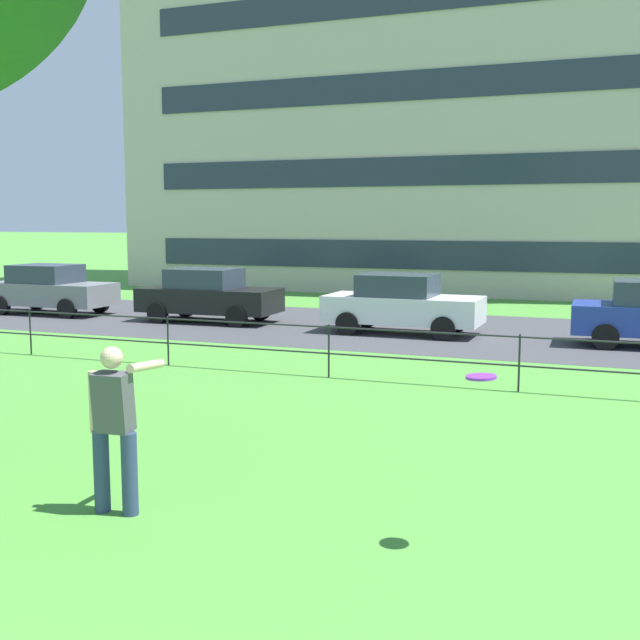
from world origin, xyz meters
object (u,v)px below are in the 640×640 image
Objects in this scene: person_thrower at (115,424)px; car_black_far_left at (208,295)px; apartment_building_background at (436,63)px; car_white_left at (402,304)px; frisbee at (481,377)px; car_grey_right at (49,289)px.

person_thrower reaches higher than car_black_far_left.
car_white_left is at bearing -79.89° from apartment_building_background.
apartment_building_background is (-3.32, 28.43, 8.81)m from person_thrower.
car_black_far_left is 5.84m from car_white_left.
car_black_far_left is at bearing 115.49° from person_thrower.
car_black_far_left is at bearing -101.80° from apartment_building_background.
apartment_building_background reaches higher than car_black_far_left.
person_thrower is at bearing -173.63° from frisbee.
car_grey_right is at bearing -179.35° from car_black_far_left.
car_white_left is at bearing -1.13° from car_grey_right.
car_grey_right is (-15.59, 13.05, -0.80)m from frisbee.
car_black_far_left and car_white_left have the same top height.
person_thrower is at bearing -83.33° from apartment_building_background.
frisbee is at bearing -72.04° from car_white_left.
apartment_building_background is (-6.87, 28.03, 8.15)m from frisbee.
person_thrower is 14.97m from car_black_far_left.
car_white_left is at bearing 107.96° from frisbee.
car_grey_right is at bearing 178.87° from car_white_left.
apartment_building_background is at bearing 103.77° from frisbee.
car_black_far_left is 1.01× the size of car_white_left.
car_white_left is 17.85m from apartment_building_background.
car_grey_right is at bearing 131.85° from person_thrower.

